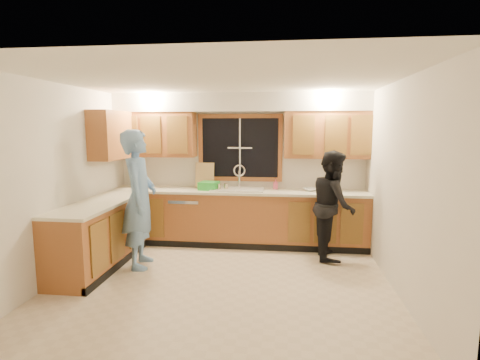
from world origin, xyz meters
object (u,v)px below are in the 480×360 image
dishwasher (188,219)px  man (139,199)px  bowl (310,189)px  sink (238,193)px  knife_block (140,181)px  dish_crate (209,186)px  stove (77,248)px  woman (333,205)px  soap_bottle (276,184)px

dishwasher → man: (-0.38, -1.15, 0.55)m
man → bowl: 2.69m
sink → dishwasher: size_ratio=1.05×
sink → man: size_ratio=0.45×
sink → bowl: 1.19m
knife_block → dish_crate: 1.23m
bowl → man: bearing=-153.7°
dish_crate → sink: bearing=5.5°
stove → bowl: size_ratio=4.29×
stove → dish_crate: dish_crate is taller
woman → bowl: 0.62m
knife_block → woman: bearing=-52.7°
man → bowl: size_ratio=9.13×
stove → man: (0.57, 0.66, 0.51)m
woman → bowl: bearing=30.4°
sink → knife_block: size_ratio=3.96×
stove → dishwasher: bearing=62.3°
dishwasher → knife_block: bearing=176.8°
man → bowl: man is taller
stove → bowl: bearing=31.9°
woman → knife_block: woman is taller
soap_bottle → dish_crate: bearing=-169.3°
stove → knife_block: bearing=87.0°
sink → dishwasher: 0.96m
dishwasher → knife_block: 1.05m
knife_block → soap_bottle: bearing=-40.3°
man → dish_crate: bearing=-44.3°
woman → bowl: size_ratio=7.69×
sink → knife_block: bearing=178.9°
stove → knife_block: (0.10, 1.86, 0.58)m
man → soap_bottle: (1.85, 1.33, 0.05)m
knife_block → bowl: bearing=-43.5°
soap_bottle → bowl: size_ratio=0.81×
woman → dish_crate: (-1.97, 0.44, 0.18)m
sink → stove: size_ratio=0.96×
dishwasher → bowl: bearing=1.3°
sink → woman: 1.57m
dishwasher → stove: stove is taller
dishwasher → knife_block: knife_block is taller
soap_bottle → bowl: 0.59m
sink → stove: 2.60m
stove → soap_bottle: 3.18m
dish_crate → bowl: (1.66, 0.08, -0.04)m
stove → bowl: 3.55m
man → knife_block: 1.29m
stove → sink: bearing=45.4°
bowl → dish_crate: bearing=-177.4°
woman → soap_bottle: woman is taller
soap_bottle → knife_block: bearing=-176.8°
knife_block → dishwasher: bearing=-46.7°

